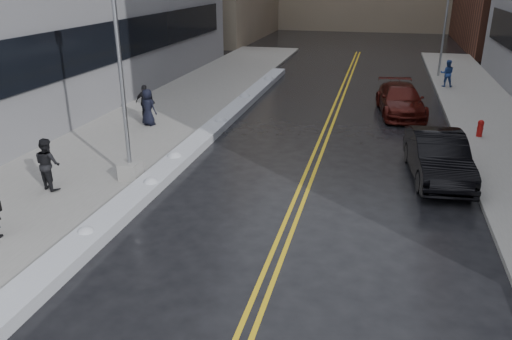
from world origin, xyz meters
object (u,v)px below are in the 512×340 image
Objects in this scene: fire_hydrant at (480,127)px; pedestrian_b at (48,164)px; lamppost at (125,111)px; car_maroon at (401,100)px; traffic_signal at (445,27)px; car_black at (438,156)px; pedestrian_c at (148,107)px; pedestrian_d at (145,102)px; pedestrian_east at (447,73)px.

pedestrian_b is (-14.45, -9.37, 0.46)m from fire_hydrant.
lamppost is 2.97m from pedestrian_b.
pedestrian_b is 17.07m from car_maroon.
traffic_signal is 27.32m from pedestrian_b.
car_black is at bearing -137.31° from pedestrian_b.
car_maroon is at bearing -104.68° from traffic_signal.
fire_hydrant is at bearing 33.04° from lamppost.
pedestrian_b is 1.02× the size of pedestrian_c.
lamppost is at bearing -146.96° from fire_hydrant.
lamppost is at bearing 113.03° from pedestrian_d.
pedestrian_c is (-0.09, 7.52, -0.02)m from pedestrian_b.
car_maroon reaches higher than fire_hydrant.
car_maroon is (-2.86, -6.87, -0.23)m from pedestrian_east.
car_black is (10.12, 2.98, -1.73)m from lamppost.
pedestrian_c is at bearing -162.31° from car_maroon.
car_black is (-1.79, -15.40, -0.16)m from pedestrian_east.
traffic_signal is 11.17m from car_maroon.
pedestrian_east reaches higher than car_black.
pedestrian_b is at bearing -166.38° from car_black.
fire_hydrant is 17.22m from pedestrian_b.
pedestrian_east reaches higher than car_maroon.
car_black is at bearing 84.58° from pedestrian_east.
pedestrian_b is at bearing 55.77° from pedestrian_east.
lamppost is 10.69m from car_black.
pedestrian_east is 15.50m from car_black.
pedestrian_c is 12.50m from car_maroon.
pedestrian_b reaches higher than fire_hydrant.
lamppost is 4.66× the size of pedestrian_east.
pedestrian_d is (-0.65, 8.41, -0.02)m from pedestrian_b.
pedestrian_d is 18.57m from pedestrian_east.
lamppost reaches higher than car_maroon.
traffic_signal reaches higher than car_black.
traffic_signal is at bearing -86.93° from pedestrian_east.
pedestrian_c is 0.34× the size of car_black.
pedestrian_d is 0.34× the size of car_black.
traffic_signal reaches higher than pedestrian_b.
lamppost reaches higher than car_black.
lamppost is at bearing -124.38° from pedestrian_b.
fire_hydrant is at bearing 60.64° from car_black.
car_maroon is at bearing -157.96° from pedestrian_d.
lamppost is 1.57× the size of car_black.
pedestrian_east is 7.45m from car_maroon.
lamppost reaches higher than traffic_signal.
pedestrian_c is 12.76m from car_black.
traffic_signal is (11.80, 22.00, 0.87)m from lamppost.
pedestrian_b is (-13.95, -23.37, -2.40)m from traffic_signal.
pedestrian_b reaches higher than pedestrian_east.
pedestrian_c is at bearing 123.46° from pedestrian_d.
traffic_signal is 21.04m from pedestrian_d.
lamppost is at bearing 127.87° from pedestrian_c.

